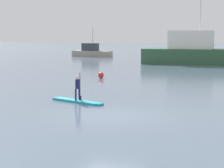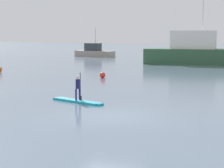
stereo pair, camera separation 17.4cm
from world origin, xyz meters
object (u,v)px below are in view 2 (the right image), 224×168
object	(u,v)px
motor_boat_small_navy	(94,52)
mooring_buoy_near	(103,75)
paddleboard_near	(78,101)
fishing_boat_white_large	(200,52)
paddler_child_solo	(78,86)

from	to	relation	value
motor_boat_small_navy	mooring_buoy_near	xyz separation A→B (m)	(12.98, -25.55, -0.45)
motor_boat_small_navy	paddleboard_near	bearing A→B (deg)	-65.43
fishing_boat_white_large	mooring_buoy_near	world-z (taller)	fishing_boat_white_large
paddleboard_near	mooring_buoy_near	distance (m)	10.96
fishing_boat_white_large	motor_boat_small_navy	world-z (taller)	fishing_boat_white_large
motor_boat_small_navy	mooring_buoy_near	distance (m)	28.67
fishing_boat_white_large	mooring_buoy_near	xyz separation A→B (m)	(-3.76, -16.75, -1.04)
fishing_boat_white_large	mooring_buoy_near	size ratio (longest dim) A/B	28.46
paddleboard_near	motor_boat_small_navy	size ratio (longest dim) A/B	0.48
fishing_boat_white_large	motor_boat_small_navy	bearing A→B (deg)	152.26
paddleboard_near	mooring_buoy_near	size ratio (longest dim) A/B	6.99
paddleboard_near	mooring_buoy_near	bearing A→B (deg)	108.40
motor_boat_small_navy	mooring_buoy_near	size ratio (longest dim) A/B	14.53
motor_boat_small_navy	paddler_child_solo	bearing A→B (deg)	-65.42
paddleboard_near	fishing_boat_white_large	world-z (taller)	fishing_boat_white_large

